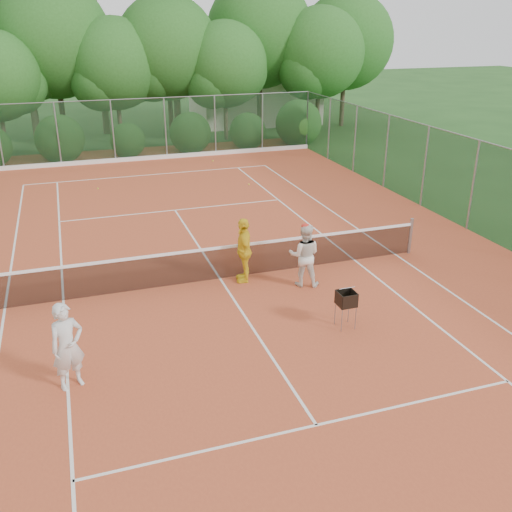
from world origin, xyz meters
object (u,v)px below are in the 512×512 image
(player_white, at_px, (68,346))
(player_center_grp, at_px, (304,255))
(ball_hopper, at_px, (346,299))
(player_yellow, at_px, (244,250))

(player_white, bearing_deg, player_center_grp, 3.07)
(player_center_grp, distance_m, ball_hopper, 2.40)
(player_white, relative_size, ball_hopper, 1.98)
(player_white, distance_m, player_center_grp, 6.64)
(player_white, distance_m, player_yellow, 5.81)
(player_white, xyz_separation_m, ball_hopper, (6.05, 0.38, -0.18))
(player_center_grp, xyz_separation_m, player_yellow, (-1.43, 0.77, 0.03))
(player_white, xyz_separation_m, player_center_grp, (6.03, 2.77, -0.03))
(player_center_grp, relative_size, player_yellow, 0.98)
(player_white, distance_m, ball_hopper, 6.07)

